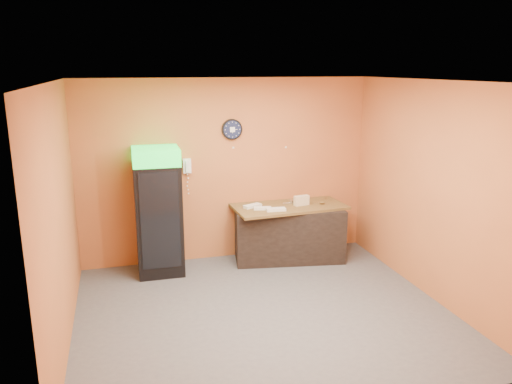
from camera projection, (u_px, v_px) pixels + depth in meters
name	position (u px, v px, depth m)	size (l,w,h in m)	color
floor	(264.00, 313.00, 6.17)	(4.50, 4.50, 0.00)	#47474C
back_wall	(227.00, 170.00, 7.69)	(4.50, 0.02, 2.80)	#C16A36
left_wall	(59.00, 219.00, 5.23)	(0.02, 4.00, 2.80)	#C16A36
right_wall	(432.00, 191.00, 6.41)	(0.02, 4.00, 2.80)	#C16A36
ceiling	(265.00, 81.00, 5.48)	(4.50, 4.00, 0.02)	white
beverage_cooler	(159.00, 214.00, 7.16)	(0.66, 0.67, 1.85)	black
prep_counter	(289.00, 233.00, 7.82)	(1.66, 0.74, 0.83)	black
wall_clock	(232.00, 129.00, 7.53)	(0.31, 0.06, 0.31)	black
wall_phone	(187.00, 166.00, 7.45)	(0.12, 0.10, 0.22)	white
butcher_paper	(289.00, 206.00, 7.71)	(1.71, 0.82, 0.04)	brown
sub_roll_stack	(301.00, 200.00, 7.69)	(0.25, 0.12, 0.15)	beige
wrapped_sandwich_left	(262.00, 208.00, 7.48)	(0.26, 0.10, 0.04)	silver
wrapped_sandwich_mid	(276.00, 209.00, 7.41)	(0.29, 0.11, 0.04)	silver
wrapped_sandwich_right	(253.00, 206.00, 7.60)	(0.29, 0.11, 0.04)	silver
kitchen_tool	(291.00, 202.00, 7.80)	(0.06, 0.06, 0.06)	silver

